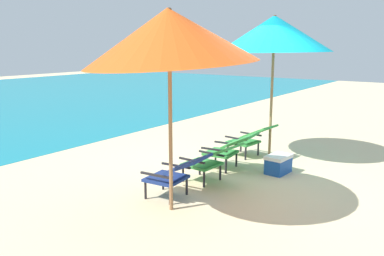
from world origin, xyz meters
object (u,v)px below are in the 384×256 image
at_px(lounge_chair_far_right, 251,137).
at_px(beach_umbrella_right, 274,34).
at_px(lounge_chair_near_left, 211,158).
at_px(beach_umbrella_left, 169,36).
at_px(lounge_chair_far_left, 176,172).
at_px(cooler_box, 278,164).
at_px(lounge_chair_near_right, 230,147).

xyz_separation_m(lounge_chair_far_right, beach_umbrella_right, (0.21, -0.31, 1.95)).
relative_size(lounge_chair_near_left, beach_umbrella_left, 0.29).
bearing_deg(lounge_chair_far_left, beach_umbrella_left, -153.45).
distance_m(lounge_chair_near_left, cooler_box, 1.31).
bearing_deg(lounge_chair_near_left, beach_umbrella_left, -173.32).
xyz_separation_m(lounge_chair_far_left, lounge_chair_near_left, (0.85, -0.03, 0.00)).
bearing_deg(lounge_chair_far_right, cooler_box, -126.20).
height_order(lounge_chair_far_right, cooler_box, lounge_chair_far_right).
height_order(lounge_chair_near_right, lounge_chair_far_right, same).
relative_size(beach_umbrella_right, cooler_box, 5.46).
height_order(lounge_chair_near_right, beach_umbrella_right, beach_umbrella_right).
bearing_deg(beach_umbrella_left, lounge_chair_far_right, 5.93).
distance_m(lounge_chair_near_left, lounge_chair_far_right, 1.71).
distance_m(lounge_chair_far_left, lounge_chair_near_right, 1.64).
bearing_deg(cooler_box, lounge_chair_near_left, 147.97).
height_order(lounge_chair_far_left, beach_umbrella_right, beach_umbrella_right).
height_order(lounge_chair_near_right, beach_umbrella_left, beach_umbrella_left).
bearing_deg(lounge_chair_near_left, lounge_chair_far_left, 178.08).
bearing_deg(lounge_chair_near_left, cooler_box, -32.03).
xyz_separation_m(beach_umbrella_left, beach_umbrella_right, (3.10, -0.00, 0.10)).
bearing_deg(lounge_chair_near_right, beach_umbrella_left, -172.92).
relative_size(lounge_chair_near_right, lounge_chair_far_right, 0.99).
xyz_separation_m(beach_umbrella_left, cooler_box, (2.28, -0.54, -2.09)).
distance_m(lounge_chair_near_right, cooler_box, 0.88).
relative_size(lounge_chair_far_left, lounge_chair_far_right, 0.98).
xyz_separation_m(lounge_chair_near_left, lounge_chair_far_right, (1.71, 0.16, 0.00)).
bearing_deg(lounge_chair_near_right, lounge_chair_far_right, 3.45).
xyz_separation_m(lounge_chair_far_right, beach_umbrella_left, (-2.89, -0.30, 1.85)).
bearing_deg(cooler_box, lounge_chair_far_right, 53.80).
distance_m(lounge_chair_near_left, lounge_chair_near_right, 0.79).
relative_size(lounge_chair_far_right, cooler_box, 1.88).
bearing_deg(beach_umbrella_right, cooler_box, -146.87).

